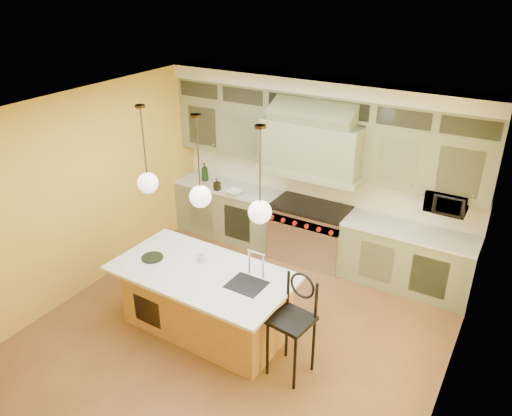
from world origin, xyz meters
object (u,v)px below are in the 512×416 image
Objects in this scene: counter_stool at (293,320)px; microwave at (447,201)px; kitchen_island at (206,299)px; range at (310,232)px.

microwave reaches higher than counter_stool.
counter_stool is 2.36× the size of microwave.
counter_stool is at bearing -3.21° from kitchen_island.
microwave reaches higher than range.
counter_stool is at bearing -69.42° from range.
range is at bearing -176.88° from microwave.
counter_stool is (0.90, -2.41, 0.25)m from range.
counter_stool is at bearing -112.56° from microwave.
kitchen_island is 3.50m from microwave.
range is 2.21× the size of microwave.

